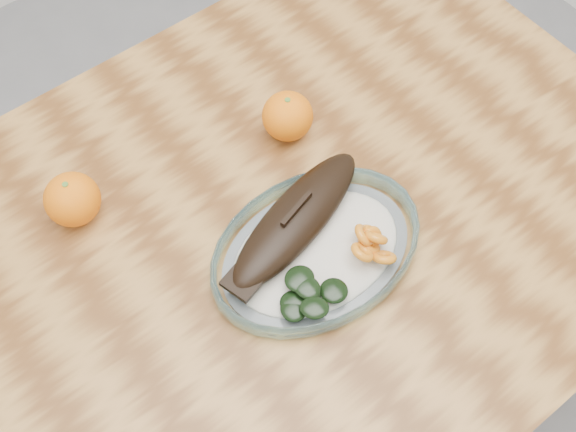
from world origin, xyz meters
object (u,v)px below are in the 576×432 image
at_px(plated_meal, 315,247).
at_px(orange_right, 288,116).
at_px(dining_table, 256,274).
at_px(orange_left, 72,199).

xyz_separation_m(plated_meal, orange_right, (0.09, 0.18, 0.02)).
bearing_deg(dining_table, orange_right, 38.11).
xyz_separation_m(dining_table, plated_meal, (0.05, -0.06, 0.12)).
relative_size(dining_table, plated_meal, 2.14).
bearing_deg(orange_left, dining_table, -47.83).
height_order(plated_meal, orange_left, plated_meal).
bearing_deg(plated_meal, orange_left, 135.41).
height_order(dining_table, orange_right, orange_right).
relative_size(dining_table, orange_left, 16.07).
distance_m(dining_table, orange_left, 0.28).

